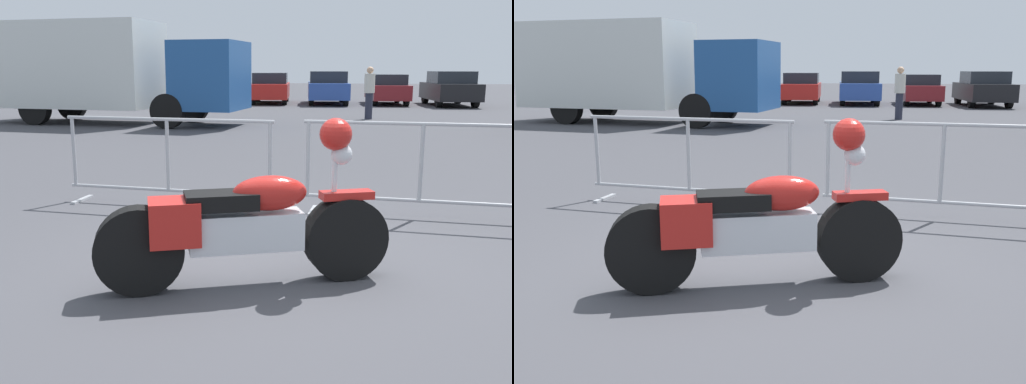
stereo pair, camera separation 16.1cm
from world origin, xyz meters
The scene contains 12 objects.
ground_plane centered at (0.00, 0.00, 0.00)m, with size 120.00×120.00×0.00m, color #424247.
motorcycle centered at (-0.13, -0.39, 0.49)m, with size 2.15×1.04×1.27m.
crowd_barrier_near centered at (-1.59, 1.94, 0.56)m, with size 2.60×0.56×1.07m.
crowd_barrier_far centered at (1.33, 1.94, 0.56)m, with size 2.60×0.56×1.07m.
box_truck centered at (-7.13, 11.70, 1.64)m, with size 7.83×2.75×2.98m.
parked_car_silver centered at (-9.39, 22.85, 0.75)m, with size 2.25×4.52×1.48m.
parked_car_green centered at (-6.67, 22.49, 0.69)m, with size 2.09×4.19×1.37m.
parked_car_red centered at (-3.96, 22.75, 0.72)m, with size 2.17×4.36×1.42m.
parked_car_blue centered at (-1.24, 22.67, 0.76)m, with size 2.29×4.59×1.50m.
parked_car_maroon centered at (1.47, 22.97, 0.69)m, with size 2.08×4.17×1.36m.
parked_car_black centered at (4.19, 22.54, 0.76)m, with size 2.30×4.61×1.51m.
pedestrian centered at (0.70, 14.71, 0.92)m, with size 0.44×0.44×1.69m.
Camera 2 is at (0.91, -4.41, 1.64)m, focal length 40.00 mm.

